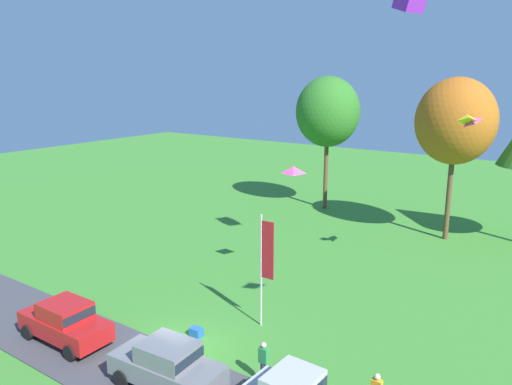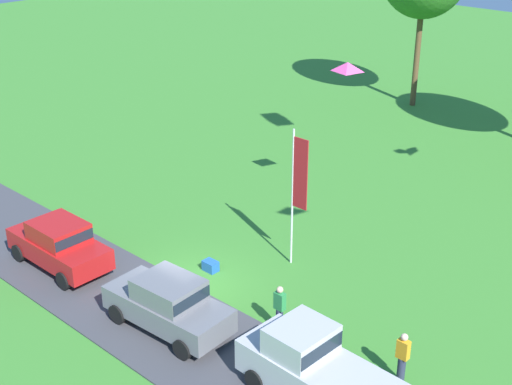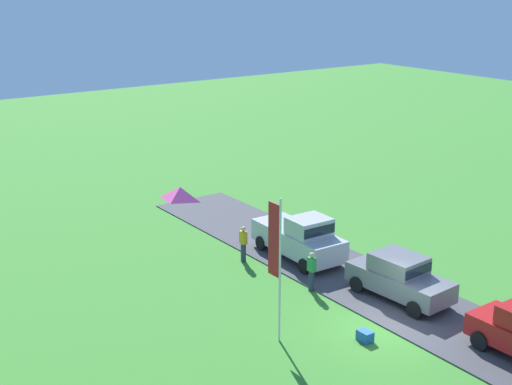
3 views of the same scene
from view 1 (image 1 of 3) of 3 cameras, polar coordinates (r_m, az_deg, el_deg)
ground_plane at (r=22.44m, az=-8.68°, el=-17.56°), size 120.00×120.00×0.00m
pavement_strip at (r=21.22m, az=-12.73°, el=-19.64°), size 36.00×4.40×0.06m
car_sedan_mid_row at (r=23.87m, az=-20.97°, el=-13.51°), size 4.41×1.97×1.84m
car_sedan_near_entrance at (r=19.76m, az=-10.08°, el=-18.73°), size 4.50×2.17×1.84m
person_beside_suv at (r=19.89m, az=0.87°, el=-18.84°), size 0.36×0.24×1.71m
tree_far_right at (r=43.00m, az=8.20°, el=9.09°), size 5.39×5.39×11.39m
tree_right_of_center at (r=36.74m, az=21.85°, el=7.54°), size 5.37×5.37×11.34m
flag_banner at (r=22.70m, az=1.09°, el=-7.42°), size 0.71×0.08×5.40m
cooler_box at (r=23.40m, az=-6.85°, el=-15.54°), size 0.56×0.40×0.40m
kite_diamond_over_trees at (r=26.09m, az=4.30°, el=2.59°), size 1.23×1.17×0.42m
kite_diamond_low_drifter at (r=28.33m, az=23.30°, el=7.58°), size 1.11×1.25×0.63m
kite_diamond_mid_center at (r=28.05m, az=22.95°, el=7.86°), size 1.02×1.05×0.64m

